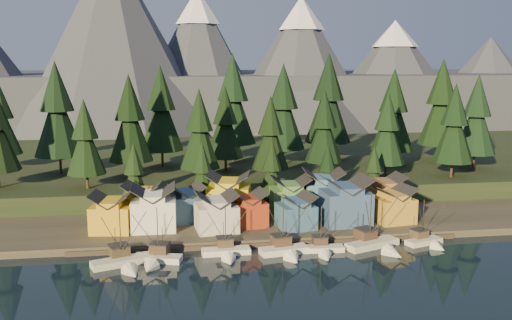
{
  "coord_description": "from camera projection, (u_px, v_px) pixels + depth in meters",
  "views": [
    {
      "loc": [
        -18.81,
        -94.57,
        37.71
      ],
      "look_at": [
        -0.41,
        30.0,
        15.33
      ],
      "focal_mm": 40.0,
      "sensor_mm": 36.0,
      "label": 1
    }
  ],
  "objects": [
    {
      "name": "tree_hill_11",
      "position": [
        387.0,
        131.0,
        152.31
      ],
      "size": [
        10.0,
        10.0,
        23.31
      ],
      "color": "#332319",
      "rests_on": "hillside"
    },
    {
      "name": "tree_hill_16",
      "position": [
        0.0,
        120.0,
        164.04
      ],
      "size": [
        11.32,
        11.32,
        26.36
      ],
      "color": "#332319",
      "rests_on": "hillside"
    },
    {
      "name": "tree_hill_15",
      "position": [
        233.0,
        102.0,
        177.02
      ],
      "size": [
        14.45,
        14.45,
        33.66
      ],
      "color": "#332319",
      "rests_on": "hillside"
    },
    {
      "name": "tree_shore_1",
      "position": [
        202.0,
        173.0,
        136.78
      ],
      "size": [
        7.25,
        7.25,
        16.88
      ],
      "color": "#332319",
      "rests_on": "shore_strip"
    },
    {
      "name": "tree_hill_3",
      "position": [
        130.0,
        121.0,
        151.82
      ],
      "size": [
        12.02,
        12.02,
        28.0
      ],
      "color": "#332319",
      "rests_on": "hillside"
    },
    {
      "name": "mountain_ridge",
      "position": [
        199.0,
        81.0,
        304.3
      ],
      "size": [
        560.0,
        190.0,
        90.0
      ],
      "color": "#474D5C",
      "rests_on": "ground"
    },
    {
      "name": "hillside",
      "position": [
        231.0,
        165.0,
        188.56
      ],
      "size": [
        420.0,
        100.0,
        6.0
      ],
      "primitive_type": "cube",
      "color": "black",
      "rests_on": "ground"
    },
    {
      "name": "tree_shore_0",
      "position": [
        134.0,
        175.0,
        134.47
      ],
      "size": [
        7.27,
        7.27,
        16.93
      ],
      "color": "#332319",
      "rests_on": "shore_strip"
    },
    {
      "name": "house_back_2",
      "position": [
        229.0,
        193.0,
        132.3
      ],
      "size": [
        11.28,
        10.67,
        10.26
      ],
      "rotation": [
        0.0,
        0.0,
        -0.21
      ],
      "color": "gold",
      "rests_on": "shore_strip"
    },
    {
      "name": "boat_3",
      "position": [
        286.0,
        243.0,
        110.68
      ],
      "size": [
        10.19,
        10.78,
        12.17
      ],
      "rotation": [
        0.0,
        0.0,
        0.17
      ],
      "color": "white",
      "rests_on": "ground"
    },
    {
      "name": "shore_strip",
      "position": [
        252.0,
        211.0,
        140.25
      ],
      "size": [
        400.0,
        50.0,
        1.5
      ],
      "primitive_type": "cube",
      "color": "#332F25",
      "rests_on": "ground"
    },
    {
      "name": "tree_shore_3",
      "position": [
        327.0,
        172.0,
        141.37
      ],
      "size": [
        6.67,
        6.67,
        15.54
      ],
      "color": "#332319",
      "rests_on": "shore_strip"
    },
    {
      "name": "ground",
      "position": [
        283.0,
        274.0,
        101.42
      ],
      "size": [
        500.0,
        500.0,
        0.0
      ],
      "primitive_type": "plane",
      "color": "black",
      "rests_on": "ground"
    },
    {
      "name": "house_back_4",
      "position": [
        323.0,
        190.0,
        136.43
      ],
      "size": [
        10.12,
        9.78,
        10.12
      ],
      "rotation": [
        0.0,
        0.0,
        -0.1
      ],
      "color": "teal",
      "rests_on": "shore_strip"
    },
    {
      "name": "dock",
      "position": [
        268.0,
        242.0,
        117.4
      ],
      "size": [
        80.0,
        4.0,
        1.0
      ],
      "primitive_type": "cube",
      "color": "#443931",
      "rests_on": "ground"
    },
    {
      "name": "boat_2",
      "position": [
        227.0,
        246.0,
        110.27
      ],
      "size": [
        9.81,
        10.62,
        10.99
      ],
      "rotation": [
        0.0,
        0.0,
        0.04
      ],
      "color": "white",
      "rests_on": "ground"
    },
    {
      "name": "house_front_0",
      "position": [
        112.0,
        211.0,
        120.65
      ],
      "size": [
        9.35,
        8.96,
        8.36
      ],
      "rotation": [
        0.0,
        0.0,
        -0.14
      ],
      "color": "gold",
      "rests_on": "shore_strip"
    },
    {
      "name": "house_back_3",
      "position": [
        290.0,
        195.0,
        133.75
      ],
      "size": [
        8.97,
        8.0,
        9.04
      ],
      "rotation": [
        0.0,
        0.0,
        -0.01
      ],
      "color": "#4F8146",
      "rests_on": "shore_strip"
    },
    {
      "name": "house_back_5",
      "position": [
        385.0,
        193.0,
        135.62
      ],
      "size": [
        8.35,
        8.45,
        9.2
      ],
      "rotation": [
        0.0,
        0.0,
        -0.02
      ],
      "color": "#915E33",
      "rests_on": "shore_strip"
    },
    {
      "name": "house_front_2",
      "position": [
        216.0,
        210.0,
        121.4
      ],
      "size": [
        9.42,
        9.48,
        8.34
      ],
      "rotation": [
        0.0,
        0.0,
        0.11
      ],
      "color": "beige",
      "rests_on": "shore_strip"
    },
    {
      "name": "tree_hill_5",
      "position": [
        200.0,
        132.0,
        145.0
      ],
      "size": [
        10.51,
        10.51,
        24.48
      ],
      "color": "#332319",
      "rests_on": "hillside"
    },
    {
      "name": "tree_shore_2",
      "position": [
        272.0,
        171.0,
        139.23
      ],
      "size": [
        7.23,
        7.23,
        16.84
      ],
      "color": "#332319",
      "rests_on": "shore_strip"
    },
    {
      "name": "house_front_4",
      "position": [
        296.0,
        210.0,
        123.19
      ],
      "size": [
        8.63,
        9.1,
        7.49
      ],
      "rotation": [
        0.0,
        0.0,
        0.19
      ],
      "color": "#355A7D",
      "rests_on": "shore_strip"
    },
    {
      "name": "tree_hill_13",
      "position": [
        454.0,
        126.0,
        152.74
      ],
      "size": [
        10.93,
        10.93,
        25.47
      ],
      "color": "#332319",
      "rests_on": "hillside"
    },
    {
      "name": "tree_shore_4",
      "position": [
        374.0,
        172.0,
        143.16
      ],
      "size": [
        6.36,
        6.36,
        14.82
      ],
      "color": "#332319",
      "rests_on": "shore_strip"
    },
    {
      "name": "tree_hill_4",
      "position": [
        161.0,
        111.0,
        167.35
      ],
      "size": [
        13.02,
        13.02,
        30.33
      ],
      "color": "#332319",
      "rests_on": "hillside"
    },
    {
      "name": "boat_5",
      "position": [
        377.0,
        238.0,
        114.24
      ],
      "size": [
        12.43,
        12.85,
        12.71
      ],
      "rotation": [
        0.0,
        0.0,
        0.38
      ],
      "color": "beige",
      "rests_on": "ground"
    },
    {
      "name": "boat_4",
      "position": [
        322.0,
        244.0,
        112.0
      ],
      "size": [
        9.32,
        10.07,
        10.11
      ],
      "rotation": [
        0.0,
        0.0,
        -0.05
      ],
      "color": "silver",
      "rests_on": "ground"
    },
    {
      "name": "tree_hill_1",
      "position": [
        57.0,
        113.0,
        156.41
      ],
      "size": [
        13.47,
        13.47,
        31.38
      ],
      "color": "#332319",
      "rests_on": "hillside"
    },
    {
      "name": "house_front_5",
      "position": [
        346.0,
        199.0,
        125.96
      ],
      "size": [
        10.49,
        9.61,
        10.59
      ],
      "rotation": [
        0.0,
        0.0,
        0.04
      ],
      "color": "#314B76",
      "rests_on": "shore_strip"
    },
    {
      "name": "tree_hill_9",
      "position": [
        324.0,
        129.0,
        154.83
      ],
      "size": [
        10.21,
        10.21,
        23.79
      ],
      "color": "#332319",
      "rests_on": "hillside"
    },
    {
      "name": "tree_hill_14",
      "position": [
        441.0,
        105.0,
        176.64
      ],
      "size": [
        13.74,
        13.74,
        32.01
      ],
      "color": "#332319",
      "rests_on": "hillside"
    },
    {
      "name": "tree_hill_17",
      "position": [
        477.0,
        117.0,
        164.0
      ],
      "size": [
        11.84,
        11.84,
        27.59
      ],
      "color": "#332319",
      "rests_on": "hillside"
    },
    {
      "name": "tree_hill_8",
      "position": [
        283.0,
        110.0,
        169.59
      ],
      "size": [
        13.13,
        13.13,
        30.58
      ],
      "color": "#332319",
      "rests_on": "hillside"
    },
    {
      "name": "tree_hill_12",
      "position": [
        393.0,
        113.0,
        168.48
      ],
      "size": [
        12.5,
        12.5,
        29.11
      ],
      "color": "#332319",
      "rests_on": "hillside"
    },
    {
      "name": "tree_hill_10",
      "position": [
        328.0,
        102.0,
        179.38
      ],
      "size": [
        14.47,
        14.47,
        33.7
      ],
      "color": "#332319",
      "rests_on": "hillside"
    },
    {
      "name": "boat_0",
      "position": [
        124.0,
        255.0,
        104.4
      ],
      "size": [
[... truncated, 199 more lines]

